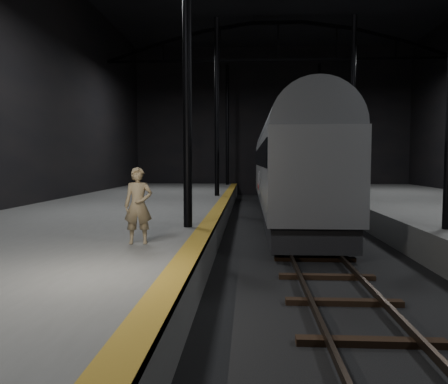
{
  "coord_description": "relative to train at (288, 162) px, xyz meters",
  "views": [
    {
      "loc": [
        -1.97,
        -16.96,
        2.97
      ],
      "look_at": [
        -2.76,
        -3.18,
        2.0
      ],
      "focal_mm": 35.0,
      "sensor_mm": 36.0,
      "label": 1
    }
  ],
  "objects": [
    {
      "name": "ground",
      "position": [
        0.0,
        -5.38,
        -2.96
      ],
      "size": [
        44.0,
        44.0,
        0.0
      ],
      "primitive_type": "plane",
      "color": "black",
      "rests_on": "ground"
    },
    {
      "name": "platform_left",
      "position": [
        -7.5,
        -5.38,
        -2.46
      ],
      "size": [
        9.0,
        43.8,
        1.0
      ],
      "primitive_type": "cube",
      "color": "#595956",
      "rests_on": "ground"
    },
    {
      "name": "tactile_strip",
      "position": [
        -3.25,
        -5.38,
        -1.95
      ],
      "size": [
        0.5,
        43.8,
        0.01
      ],
      "primitive_type": "cube",
      "color": "olive",
      "rests_on": "platform_left"
    },
    {
      "name": "track",
      "position": [
        0.0,
        -5.38,
        -2.89
      ],
      "size": [
        2.4,
        43.0,
        0.24
      ],
      "color": "#3F3328",
      "rests_on": "ground"
    },
    {
      "name": "train",
      "position": [
        0.0,
        0.0,
        0.0
      ],
      "size": [
        2.97,
        19.83,
        5.3
      ],
      "color": "#ADB0B5",
      "rests_on": "ground"
    },
    {
      "name": "woman",
      "position": [
        -4.61,
        -12.11,
        -1.04
      ],
      "size": [
        0.72,
        0.53,
        1.83
      ],
      "primitive_type": "imported",
      "rotation": [
        0.0,
        0.0,
        0.15
      ],
      "color": "#8C7856",
      "rests_on": "platform_left"
    }
  ]
}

